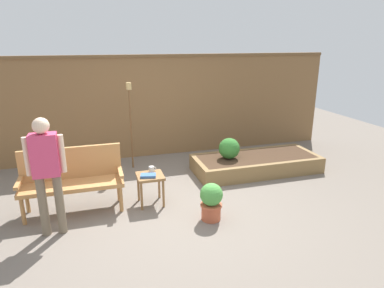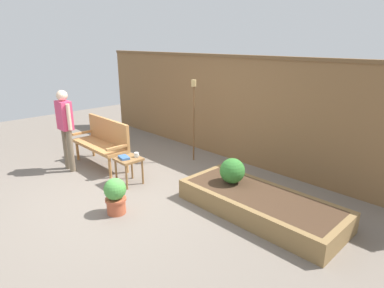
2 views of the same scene
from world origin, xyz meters
name	(u,v)px [view 2 (image 2 of 2)]	position (x,y,z in m)	size (l,w,h in m)	color
ground_plane	(127,194)	(0.00, 0.00, 0.00)	(14.00, 14.00, 0.00)	#70665B
fence_back	(230,108)	(0.00, 2.60, 1.09)	(8.40, 0.14, 2.16)	brown
garden_bench	(104,139)	(-1.45, 0.44, 0.54)	(1.44, 0.48, 0.94)	#B77F47
side_table	(129,163)	(-0.32, 0.27, 0.40)	(0.40, 0.40, 0.48)	olive
cup_on_table	(137,155)	(-0.27, 0.41, 0.52)	(0.12, 0.08, 0.08)	silver
book_on_table	(124,157)	(-0.36, 0.21, 0.50)	(0.23, 0.14, 0.04)	#38609E
potted_boxwood	(115,195)	(0.41, -0.44, 0.29)	(0.32, 0.32, 0.54)	#B75638
raised_planter_bed	(260,204)	(1.87, 1.05, 0.15)	(2.40, 1.00, 0.30)	olive
shrub_near_bench	(232,171)	(1.31, 1.09, 0.50)	(0.39, 0.39, 0.39)	brown
tiki_torch	(194,106)	(-0.40, 1.92, 1.16)	(0.10, 0.10, 1.68)	brown
person_by_bench	(65,124)	(-1.69, -0.20, 0.93)	(0.47, 0.20, 1.56)	#70604C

